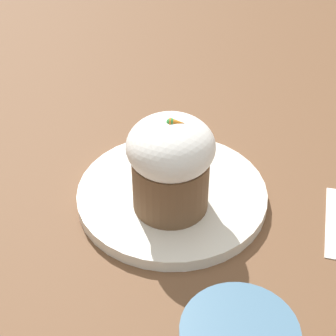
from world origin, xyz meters
The scene contains 4 objects.
ground_plane centered at (0.00, 0.00, 0.00)m, with size 4.00×4.00×0.00m, color brown.
dessert_plate centered at (0.00, 0.00, 0.01)m, with size 0.20×0.20×0.01m.
carrot_cake centered at (0.00, -0.02, 0.07)m, with size 0.09×0.09×0.11m.
spoon centered at (-0.01, 0.01, 0.02)m, with size 0.03×0.11×0.01m.
Camera 1 is at (0.03, -0.45, 0.41)m, focal length 60.00 mm.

